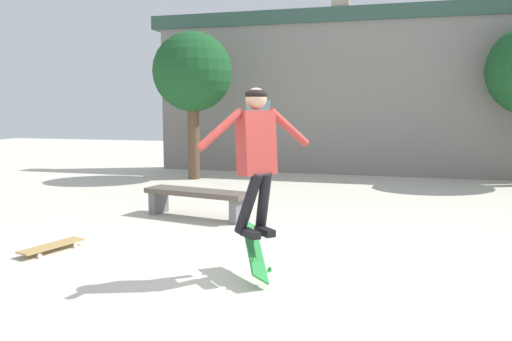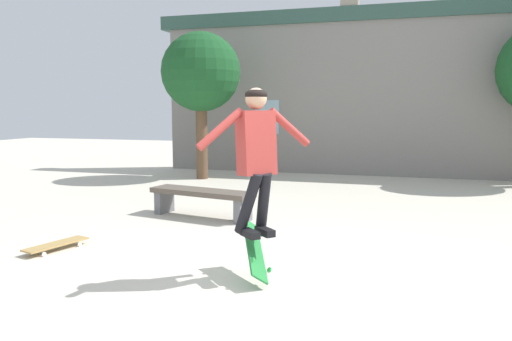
% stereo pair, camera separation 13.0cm
% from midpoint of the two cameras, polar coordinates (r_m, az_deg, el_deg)
% --- Properties ---
extents(ground_plane, '(40.00, 40.00, 0.00)m').
position_cam_midpoint_polar(ground_plane, '(4.83, 0.91, -13.80)').
color(ground_plane, beige).
extents(building_backdrop, '(10.87, 0.52, 5.63)m').
position_cam_midpoint_polar(building_backdrop, '(13.33, 11.66, 9.17)').
color(building_backdrop, gray).
rests_on(building_backdrop, ground_plane).
extents(tree_left, '(1.91, 1.91, 3.56)m').
position_cam_midpoint_polar(tree_left, '(12.31, -6.01, 10.99)').
color(tree_left, brown).
rests_on(tree_left, ground_plane).
extents(park_bench, '(1.80, 0.79, 0.44)m').
position_cam_midpoint_polar(park_bench, '(7.97, -5.75, -3.02)').
color(park_bench, brown).
rests_on(park_bench, ground_plane).
extents(skater, '(0.93, 0.95, 1.46)m').
position_cam_midpoint_polar(skater, '(4.89, 0.77, 2.48)').
color(skater, '#B23833').
extents(skateboard_flipping, '(0.46, 0.82, 0.52)m').
position_cam_midpoint_polar(skateboard_flipping, '(5.13, 0.58, -8.96)').
color(skateboard_flipping, '#237F38').
extents(skateboard_resting, '(0.42, 0.84, 0.08)m').
position_cam_midpoint_polar(skateboard_resting, '(6.62, -21.35, -7.87)').
color(skateboard_resting, '#AD894C').
rests_on(skateboard_resting, ground_plane).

